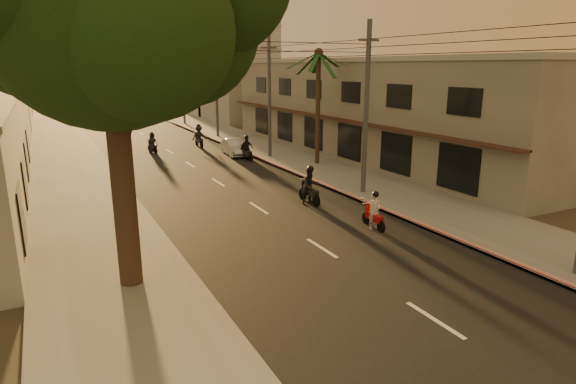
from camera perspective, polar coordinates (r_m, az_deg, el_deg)
The scene contains 17 objects.
ground at distance 16.94m, azimuth 7.54°, elevation -8.86°, with size 160.00×160.00×0.00m, color #383023.
road at distance 34.57m, azimuth -11.53°, elevation 3.20°, with size 10.00×140.00×0.02m, color black.
sidewalk_right at distance 37.21m, azimuth -0.34°, elevation 4.39°, with size 5.00×140.00×0.12m, color slate.
sidewalk_left at distance 33.41m, azimuth -23.99°, elevation 1.91°, with size 5.00×140.00×0.12m, color slate.
curb_stripe at distance 31.77m, azimuth -0.15°, elevation 2.66°, with size 0.20×60.00×0.20m, color red.
shophouse_row at distance 38.43m, azimuth 9.79°, elevation 9.91°, with size 8.80×34.20×7.30m.
distant_tower at distance 73.45m, azimuth -7.52°, elevation 20.28°, with size 12.10×12.10×28.00m.
broadleaf_tree at distance 15.13m, azimuth -19.24°, elevation 20.55°, with size 9.60×8.70×12.10m.
palm_tree at distance 33.34m, azimuth 3.65°, elevation 15.40°, with size 5.00×5.00×8.20m.
utility_poles at distance 36.04m, azimuth -2.26°, elevation 14.39°, with size 1.20×48.26×9.00m.
filler_right at distance 62.21m, azimuth -5.45°, elevation 11.22°, with size 8.00×14.00×6.00m, color #9E9B8F.
scooter_red at distance 20.72m, azimuth 10.21°, elevation -2.38°, with size 0.68×1.70×1.66m.
scooter_mid_a at distance 24.11m, azimuth 2.64°, elevation 0.64°, with size 0.91×1.99×1.96m.
scooter_mid_b at distance 35.52m, azimuth -4.94°, elevation 5.10°, with size 1.10×1.89×1.86m.
scooter_far_a at distance 40.02m, azimuth -15.77°, elevation 5.58°, with size 0.97×1.69×1.67m.
scooter_far_b at distance 41.86m, azimuth -10.50°, elevation 6.46°, with size 1.21×2.01×1.98m.
parked_car at distance 37.61m, azimuth -6.32°, elevation 5.30°, with size 1.73×3.99×1.28m, color #A8ABB0.
Camera 1 is at (-8.95, -12.70, 6.74)m, focal length 30.00 mm.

